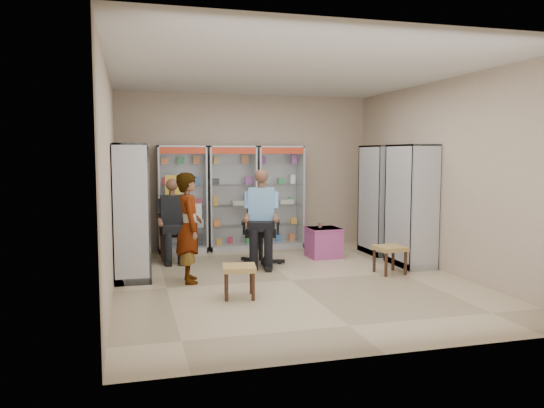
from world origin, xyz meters
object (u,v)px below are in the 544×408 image
object	(u,v)px
pink_trunk	(324,242)
cabinet_back_right	(279,197)
cabinet_right_near	(411,205)
wooden_chair	(172,233)
seated_shopkeeper	(261,220)
woven_stool_a	(390,260)
cabinet_back_left	(182,199)
cabinet_left_near	(132,212)
cabinet_back_mid	(232,198)
standing_man	(189,228)
cabinet_right_far	(381,200)
cabinet_left_far	(131,205)
office_chair	(261,229)
woven_stool_b	(239,282)

from	to	relation	value
pink_trunk	cabinet_back_right	bearing A→B (deg)	111.89
cabinet_right_near	wooden_chair	xyz separation A→B (m)	(-3.78, 1.50, -0.53)
cabinet_back_right	seated_shopkeeper	size ratio (longest dim) A/B	1.34
woven_stool_a	cabinet_back_left	bearing A→B (deg)	137.14
cabinet_left_near	cabinet_back_mid	bearing A→B (deg)	137.20
seated_shopkeeper	standing_man	size ratio (longest dim) A/B	0.94
cabinet_right_far	wooden_chair	size ratio (longest dim) A/B	2.13
cabinet_right_far	cabinet_left_far	world-z (taller)	same
seated_shopkeeper	cabinet_right_near	bearing A→B (deg)	-0.93
cabinet_left_far	cabinet_left_near	distance (m)	1.10
office_chair	cabinet_right_far	bearing A→B (deg)	23.86
cabinet_back_left	office_chair	xyz separation A→B (m)	(1.15, -1.50, -0.41)
cabinet_right_near	cabinet_back_right	bearing A→B (deg)	36.16
cabinet_right_far	cabinet_back_right	bearing A→B (deg)	55.27
wooden_chair	woven_stool_a	bearing A→B (deg)	-31.96
cabinet_left_far	standing_man	world-z (taller)	cabinet_left_far
cabinet_right_far	woven_stool_a	bearing A→B (deg)	158.56
standing_man	woven_stool_b	bearing A→B (deg)	-152.40
cabinet_right_far	cabinet_left_far	xyz separation A→B (m)	(-4.46, 0.20, 0.00)
cabinet_left_near	office_chair	world-z (taller)	cabinet_left_near
cabinet_left_far	cabinet_left_near	xyz separation A→B (m)	(0.00, -1.10, 0.00)
cabinet_back_mid	cabinet_left_far	world-z (taller)	same
cabinet_left_near	wooden_chair	size ratio (longest dim) A/B	2.13
cabinet_back_mid	wooden_chair	xyz separation A→B (m)	(-1.20, -0.73, -0.53)
cabinet_left_near	woven_stool_b	size ratio (longest dim) A/B	4.78
cabinet_right_far	wooden_chair	bearing A→B (deg)	83.96
cabinet_left_far	cabinet_back_mid	bearing A→B (deg)	116.32
cabinet_left_far	standing_man	distance (m)	1.73
office_chair	woven_stool_a	size ratio (longest dim) A/B	2.74
cabinet_back_right	cabinet_left_near	distance (m)	3.48
cabinet_back_right	cabinet_left_far	distance (m)	2.98
office_chair	woven_stool_b	size ratio (longest dim) A/B	2.81
pink_trunk	office_chair	bearing A→B (deg)	-166.62
cabinet_right_near	wooden_chair	bearing A→B (deg)	68.36
cabinet_back_left	standing_man	xyz separation A→B (m)	(-0.14, -2.45, -0.21)
office_chair	cabinet_back_right	bearing A→B (deg)	78.42
cabinet_back_left	cabinet_left_far	world-z (taller)	same
cabinet_back_left	cabinet_right_far	bearing A→B (deg)	-17.75
cabinet_back_left	seated_shopkeeper	distance (m)	1.95
cabinet_right_near	office_chair	distance (m)	2.52
cabinet_back_left	wooden_chair	size ratio (longest dim) A/B	2.13
cabinet_left_far	woven_stool_a	xyz separation A→B (m)	(3.84, -1.77, -0.79)
cabinet_back_right	seated_shopkeeper	world-z (taller)	cabinet_back_right
cabinet_back_right	woven_stool_a	size ratio (longest dim) A/B	4.68
cabinet_right_near	cabinet_left_far	bearing A→B (deg)	73.75
cabinet_left_far	seated_shopkeeper	bearing A→B (deg)	73.28
cabinet_back_mid	cabinet_back_right	bearing A→B (deg)	0.00
wooden_chair	seated_shopkeeper	world-z (taller)	seated_shopkeeper
cabinet_back_right	standing_man	bearing A→B (deg)	-129.78
wooden_chair	woven_stool_b	xyz separation A→B (m)	(0.63, -2.73, -0.26)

